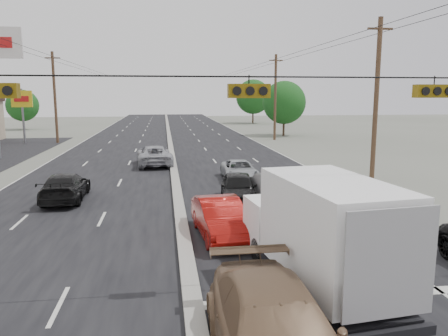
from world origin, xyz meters
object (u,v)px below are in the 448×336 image
at_px(pole_sign_far, 22,103).
at_px(queue_car_b, 281,192).
at_px(queue_car_c, 239,170).
at_px(oncoming_far, 154,156).
at_px(utility_pole_left_c, 55,97).
at_px(tree_left_far, 22,105).
at_px(tree_right_mid, 284,103).
at_px(utility_pole_right_c, 275,97).
at_px(tree_right_far, 253,97).
at_px(oncoming_near, 65,187).
at_px(utility_pole_right_b, 376,99).
at_px(red_sedan, 220,219).
at_px(queue_car_a, 238,188).
at_px(tan_sedan, 276,335).
at_px(box_truck, 319,232).

distance_m(pole_sign_far, queue_car_b, 37.64).
relative_size(queue_car_c, oncoming_far, 0.81).
xyz_separation_m(utility_pole_left_c, tree_left_far, (-9.50, 20.00, -1.39)).
relative_size(utility_pole_left_c, oncoming_far, 1.83).
bearing_deg(tree_right_mid, utility_pole_right_c, -116.57).
distance_m(tree_right_far, queue_car_c, 55.55).
distance_m(oncoming_near, oncoming_far, 11.57).
distance_m(utility_pole_right_b, pole_sign_far, 37.92).
bearing_deg(red_sedan, pole_sign_far, 111.19).
height_order(utility_pole_left_c, oncoming_far, utility_pole_left_c).
bearing_deg(queue_car_a, oncoming_far, 115.88).
height_order(utility_pole_left_c, oncoming_near, utility_pole_left_c).
height_order(tree_right_mid, oncoming_near, tree_right_mid).
height_order(tree_left_far, red_sedan, tree_left_far).
distance_m(red_sedan, oncoming_near, 9.88).
bearing_deg(tree_left_far, queue_car_c, -59.42).
distance_m(pole_sign_far, oncoming_far, 23.07).
distance_m(utility_pole_left_c, oncoming_near, 29.38).
height_order(utility_pole_right_c, pole_sign_far, utility_pole_right_c).
bearing_deg(queue_car_a, tree_right_mid, 77.32).
distance_m(queue_car_a, queue_car_c, 5.89).
bearing_deg(tan_sedan, queue_car_c, 82.19).
distance_m(utility_pole_right_b, oncoming_near, 18.98).
height_order(utility_pole_right_b, oncoming_far, utility_pole_right_b).
distance_m(tan_sedan, red_sedan, 8.31).
distance_m(utility_pole_right_c, tree_right_mid, 5.64).
bearing_deg(utility_pole_right_c, box_truck, -102.70).
xyz_separation_m(utility_pole_right_c, tree_right_far, (3.50, 30.00, -0.15)).
bearing_deg(utility_pole_left_c, queue_car_a, -62.57).
xyz_separation_m(utility_pole_right_b, tan_sedan, (-11.10, -18.43, -4.28)).
bearing_deg(queue_car_a, utility_pole_left_c, 123.75).
bearing_deg(queue_car_a, box_truck, -80.74).
bearing_deg(queue_car_b, oncoming_far, 106.53).
bearing_deg(utility_pole_right_b, box_truck, -121.14).
distance_m(queue_car_a, queue_car_b, 2.23).
bearing_deg(tree_right_mid, tree_right_far, 87.71).
height_order(box_truck, queue_car_c, box_truck).
xyz_separation_m(utility_pole_right_c, pole_sign_far, (-28.50, -0.00, -0.70)).
bearing_deg(tan_sedan, utility_pole_right_b, 58.91).
bearing_deg(tree_left_far, tan_sedan, -69.75).
height_order(queue_car_a, oncoming_near, queue_car_a).
bearing_deg(box_truck, queue_car_c, 81.37).
xyz_separation_m(red_sedan, oncoming_far, (-2.80, 17.64, 0.02)).
height_order(tree_right_far, tan_sedan, tree_right_far).
bearing_deg(oncoming_far, red_sedan, 95.09).
relative_size(queue_car_b, oncoming_far, 0.87).
relative_size(tree_right_mid, tan_sedan, 1.25).
distance_m(utility_pole_right_b, tan_sedan, 21.94).
xyz_separation_m(queue_car_b, queue_car_c, (-0.78, 7.08, -0.17)).
relative_size(tree_left_far, queue_car_b, 1.28).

